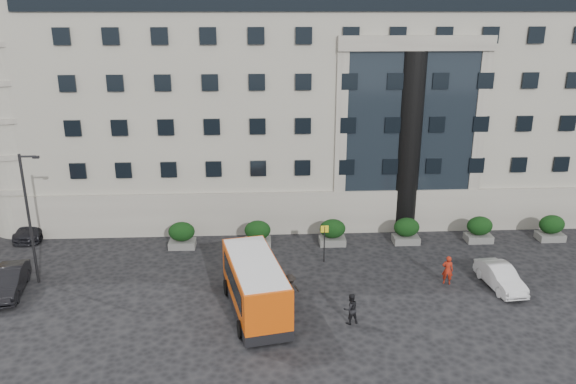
% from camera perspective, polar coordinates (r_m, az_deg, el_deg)
% --- Properties ---
extents(ground, '(120.00, 120.00, 0.00)m').
position_cam_1_polar(ground, '(32.28, -5.24, -11.10)').
color(ground, black).
rests_on(ground, ground).
extents(civic_building, '(44.00, 24.00, 18.00)m').
position_cam_1_polar(civic_building, '(50.75, 2.27, 10.62)').
color(civic_building, gray).
rests_on(civic_building, ground).
extents(entrance_column, '(1.80, 1.80, 13.00)m').
position_cam_1_polar(entrance_column, '(40.89, 12.13, 4.76)').
color(entrance_column, black).
rests_on(entrance_column, ground).
extents(apartment_far, '(13.00, 13.00, 22.00)m').
position_cam_1_polar(apartment_far, '(72.11, -26.87, 12.63)').
color(apartment_far, '#7C6448').
rests_on(apartment_far, ground).
extents(hedge_a, '(1.80, 1.26, 1.84)m').
position_cam_1_polar(hedge_a, '(39.25, -10.73, -4.30)').
color(hedge_a, '#5D5E5B').
rests_on(hedge_a, ground).
extents(hedge_b, '(1.80, 1.26, 1.84)m').
position_cam_1_polar(hedge_b, '(38.86, -3.10, -4.22)').
color(hedge_b, '#5D5E5B').
rests_on(hedge_b, ground).
extents(hedge_c, '(1.80, 1.26, 1.84)m').
position_cam_1_polar(hedge_c, '(39.18, 4.55, -4.06)').
color(hedge_c, '#5D5E5B').
rests_on(hedge_c, ground).
extents(hedge_d, '(1.80, 1.26, 1.84)m').
position_cam_1_polar(hedge_d, '(40.16, 11.94, -3.84)').
color(hedge_d, '#5D5E5B').
rests_on(hedge_d, ground).
extents(hedge_e, '(1.80, 1.26, 1.84)m').
position_cam_1_polar(hedge_e, '(41.78, 18.87, -3.57)').
color(hedge_e, '#5D5E5B').
rests_on(hedge_e, ground).
extents(hedge_f, '(1.80, 1.26, 1.84)m').
position_cam_1_polar(hedge_f, '(43.96, 25.19, -3.29)').
color(hedge_f, '#5D5E5B').
rests_on(hedge_f, ground).
extents(street_lamp, '(1.16, 0.18, 8.00)m').
position_cam_1_polar(street_lamp, '(35.74, -24.78, -2.11)').
color(street_lamp, '#262628').
rests_on(street_lamp, ground).
extents(bus_stop_sign, '(0.50, 0.08, 2.52)m').
position_cam_1_polar(bus_stop_sign, '(36.20, 3.72, -4.61)').
color(bus_stop_sign, '#262628').
rests_on(bus_stop_sign, ground).
extents(minibus, '(3.86, 7.47, 2.97)m').
position_cam_1_polar(minibus, '(30.57, -3.37, -9.35)').
color(minibus, '#D44A09').
rests_on(minibus, ground).
extents(red_truck, '(3.90, 6.21, 3.10)m').
position_cam_1_polar(red_truck, '(51.03, -20.40, 0.98)').
color(red_truck, maroon).
rests_on(red_truck, ground).
extents(parked_car_b, '(2.37, 4.81, 1.52)m').
position_cam_1_polar(parked_car_b, '(36.49, -26.57, -8.13)').
color(parked_car_b, black).
rests_on(parked_car_b, ground).
extents(parked_car_c, '(2.14, 4.70, 1.33)m').
position_cam_1_polar(parked_car_c, '(44.66, -24.45, -3.21)').
color(parked_car_c, black).
rests_on(parked_car_c, ground).
extents(parked_car_d, '(3.16, 5.74, 1.52)m').
position_cam_1_polar(parked_car_d, '(47.98, -18.44, -0.92)').
color(parked_car_d, black).
rests_on(parked_car_d, ground).
extents(white_taxi, '(1.84, 4.23, 1.35)m').
position_cam_1_polar(white_taxi, '(35.68, 20.77, -8.07)').
color(white_taxi, silver).
rests_on(white_taxi, ground).
extents(pedestrian_a, '(0.76, 0.62, 1.79)m').
position_cam_1_polar(pedestrian_a, '(35.05, 15.90, -7.62)').
color(pedestrian_a, '#A12110').
rests_on(pedestrian_a, ground).
extents(pedestrian_b, '(0.98, 0.86, 1.70)m').
position_cam_1_polar(pedestrian_b, '(30.03, 6.37, -11.71)').
color(pedestrian_b, black).
rests_on(pedestrian_b, ground).
extents(pedestrian_c, '(1.34, 1.08, 1.81)m').
position_cam_1_polar(pedestrian_c, '(31.59, 0.21, -9.86)').
color(pedestrian_c, black).
rests_on(pedestrian_c, ground).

